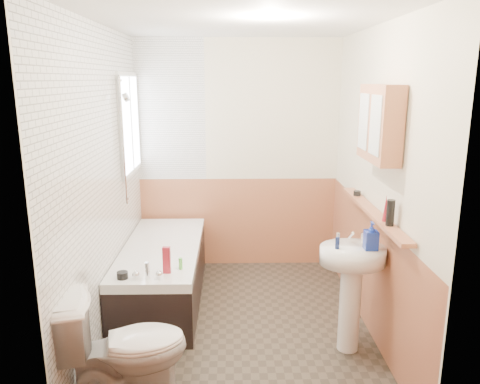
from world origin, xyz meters
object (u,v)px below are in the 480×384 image
object	(u,v)px
pine_shelf	(373,212)
toilet	(125,349)
sink	(351,277)
bathtub	(163,272)
medicine_cabinet	(379,123)

from	to	relation	value
pine_shelf	toilet	bearing A→B (deg)	-155.25
toilet	sink	distance (m)	1.72
sink	bathtub	bearing A→B (deg)	144.79
bathtub	pine_shelf	bearing A→B (deg)	-19.78
pine_shelf	sink	bearing A→B (deg)	-131.39
sink	medicine_cabinet	distance (m)	1.17
toilet	pine_shelf	distance (m)	2.09
pine_shelf	medicine_cabinet	xyz separation A→B (m)	(-0.03, -0.10, 0.70)
medicine_cabinet	toilet	bearing A→B (deg)	-157.66
toilet	medicine_cabinet	distance (m)	2.36
toilet	medicine_cabinet	world-z (taller)	medicine_cabinet
sink	medicine_cabinet	xyz separation A→B (m)	(0.17, 0.13, 1.16)
pine_shelf	medicine_cabinet	distance (m)	0.71
bathtub	toilet	xyz separation A→B (m)	(-0.03, -1.47, 0.10)
toilet	bathtub	bearing A→B (deg)	-15.25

